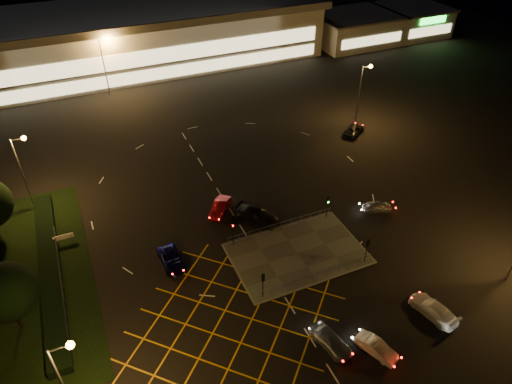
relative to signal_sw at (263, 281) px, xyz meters
name	(u,v)px	position (x,y,z in m)	size (l,w,h in m)	color
ground	(273,247)	(4.00, 5.99, -2.37)	(180.00, 180.00, 0.00)	black
pedestrian_island	(297,253)	(6.00, 3.99, -2.31)	(14.00, 9.00, 0.12)	#4C4944
hedge	(50,269)	(-19.00, 11.99, -1.87)	(2.00, 26.00, 1.00)	black
supermarket	(143,35)	(4.00, 67.95, 2.95)	(72.00, 26.50, 10.50)	beige
retail_unit_a	(354,28)	(50.00, 59.97, 0.85)	(18.80, 14.80, 6.35)	beige
retail_unit_b	(411,20)	(66.00, 59.95, 0.85)	(14.80, 14.80, 6.35)	beige
streetlight_sw	(67,378)	(-17.56, -6.01, 4.20)	(1.78, 0.56, 10.03)	slate
streetlight_nw	(23,164)	(-19.56, 23.99, 4.20)	(1.78, 0.56, 10.03)	slate
streetlight_ne	(362,87)	(28.44, 25.99, 4.20)	(1.78, 0.56, 10.03)	slate
streetlight_far_left	(105,59)	(-5.56, 53.99, 4.20)	(1.78, 0.56, 10.03)	slate
streetlight_far_right	(303,27)	(34.44, 55.99, 4.20)	(1.78, 0.56, 10.03)	slate
signal_sw	(263,281)	(0.00, 0.00, 0.00)	(0.28, 0.30, 3.15)	black
signal_se	(367,246)	(12.00, 0.00, 0.00)	(0.28, 0.30, 3.15)	black
signal_nw	(233,230)	(0.00, 7.99, 0.00)	(0.28, 0.30, 3.15)	black
signal_ne	(328,203)	(12.00, 7.99, 0.00)	(0.28, 0.30, 3.15)	black
tree_e	(6,292)	(-22.00, 5.99, 2.28)	(5.40, 5.40, 7.35)	black
car_near_silver	(331,340)	(3.24, -7.44, -1.62)	(1.76, 4.38, 1.49)	#AFB2B7
car_queue_white	(376,348)	(6.56, -9.63, -1.73)	(1.35, 3.87, 1.28)	white
car_left_blue	(172,259)	(-6.99, 8.10, -1.73)	(2.13, 4.61, 1.28)	#0C0B47
car_far_dkgrey	(257,215)	(4.24, 10.99, -1.59)	(2.18, 5.36, 1.56)	black
car_right_silver	(377,206)	(18.53, 6.81, -1.76)	(1.44, 3.58, 1.22)	silver
car_circ_red	(220,208)	(0.72, 14.20, -1.64)	(1.53, 4.40, 1.45)	maroon
car_east_grey	(354,130)	(26.56, 24.08, -1.72)	(2.15, 4.67, 1.30)	black
car_approach_white	(433,309)	(13.96, -8.39, -1.65)	(2.00, 4.92, 1.43)	silver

